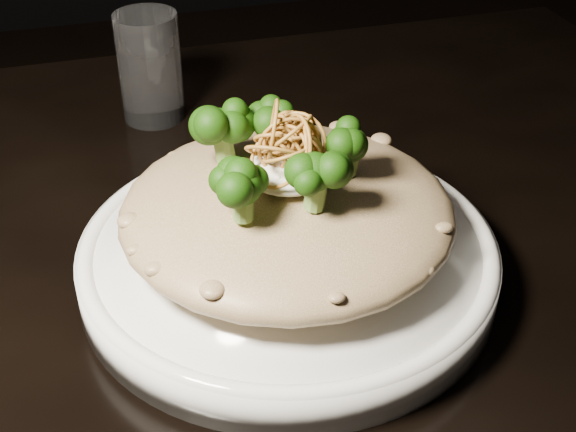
% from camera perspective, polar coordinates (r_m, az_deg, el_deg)
% --- Properties ---
extents(table, '(1.10, 0.80, 0.75)m').
position_cam_1_polar(table, '(0.68, -6.34, -8.30)').
color(table, black).
rests_on(table, ground).
extents(plate, '(0.30, 0.30, 0.03)m').
position_cam_1_polar(plate, '(0.59, 0.00, -3.13)').
color(plate, white).
rests_on(plate, table).
extents(risotto, '(0.24, 0.24, 0.05)m').
position_cam_1_polar(risotto, '(0.57, -0.06, 0.41)').
color(risotto, brown).
rests_on(risotto, plate).
extents(broccoli, '(0.15, 0.15, 0.06)m').
position_cam_1_polar(broccoli, '(0.54, -0.58, 4.93)').
color(broccoli, black).
rests_on(broccoli, risotto).
extents(cheese, '(0.06, 0.06, 0.02)m').
position_cam_1_polar(cheese, '(0.55, -0.01, 3.23)').
color(cheese, silver).
rests_on(cheese, risotto).
extents(shallots, '(0.06, 0.06, 0.04)m').
position_cam_1_polar(shallots, '(0.53, -0.06, 5.65)').
color(shallots, brown).
rests_on(shallots, cheese).
extents(drinking_glass, '(0.08, 0.08, 0.11)m').
position_cam_1_polar(drinking_glass, '(0.80, -9.79, 10.38)').
color(drinking_glass, white).
rests_on(drinking_glass, table).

